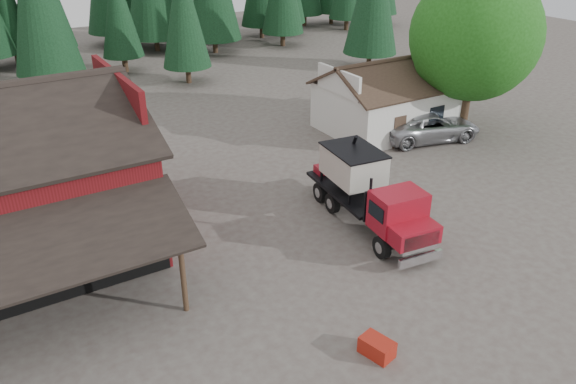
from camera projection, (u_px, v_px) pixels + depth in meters
ground at (344, 291)px, 21.59m from camera, size 120.00×120.00×0.00m
farmhouse at (387, 104)px, 36.75m from camera, size 8.60×6.42×4.65m
deciduous_tree at (475, 40)px, 34.38m from camera, size 8.00×8.00×10.20m
conifer_backdrop at (82, 62)px, 53.56m from camera, size 76.00×16.00×16.00m
near_pine_b at (183, 10)px, 44.53m from camera, size 3.96×3.96×10.40m
feed_truck at (369, 190)px, 25.45m from camera, size 3.13×8.41×3.71m
silver_car at (429, 126)px, 35.28m from camera, size 6.96×4.43×1.79m
equip_box at (377, 347)px, 18.40m from camera, size 0.95×1.24×0.60m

